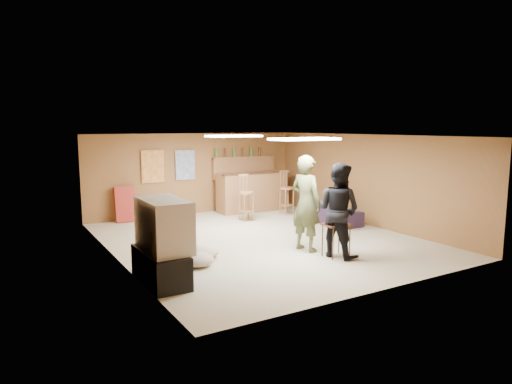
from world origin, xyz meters
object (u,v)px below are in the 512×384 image
tray_table (336,240)px  sofa (329,211)px  person_black (338,210)px  bar_counter (252,192)px  person_olive (306,203)px  tv_body (164,225)px

tray_table → sofa: bearing=52.5°
person_black → sofa: 3.17m
person_black → sofa: (1.87, 2.49, -0.60)m
bar_counter → sofa: bearing=-67.3°
bar_counter → person_olive: size_ratio=1.08×
tray_table → person_black: bearing=-4.0°
sofa → person_olive: bearing=136.5°
bar_counter → person_olive: (-1.19, -4.11, 0.38)m
tv_body → sofa: (5.09, 2.19, -0.63)m
bar_counter → tray_table: (-0.96, -4.74, -0.24)m
person_olive → person_black: person_olive is taller
tv_body → person_black: person_black is taller
tv_body → sofa: 5.58m
tray_table → bar_counter: bearing=78.6°
person_black → bar_counter: bearing=-28.6°
person_olive → tv_body: bearing=82.8°
person_olive → tray_table: (0.23, -0.63, -0.62)m
person_olive → sofa: person_olive is taller
bar_counter → sofa: bar_counter is taller
tv_body → person_olive: 2.98m
sofa → tray_table: size_ratio=3.04×
person_black → person_olive: bearing=5.1°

